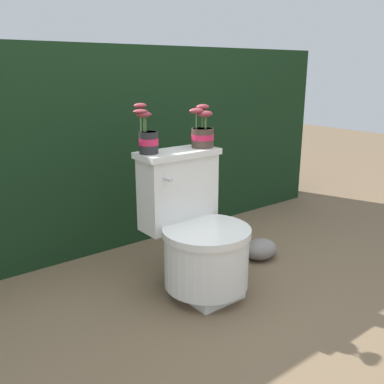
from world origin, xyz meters
TOP-DOWN VIEW (x-y plane):
  - ground_plane at (0.00, 0.00)m, footprint 12.00×12.00m
  - hedge_backdrop at (0.00, 1.10)m, footprint 3.60×0.61m
  - toilet at (0.09, 0.09)m, footprint 0.43×0.54m
  - potted_plant_left at (-0.07, 0.26)m, footprint 0.12×0.11m
  - potted_plant_midleft at (0.24, 0.23)m, footprint 0.14×0.12m
  - garden_stone at (0.62, 0.14)m, footprint 0.21×0.17m

SIDE VIEW (x-z plane):
  - ground_plane at x=0.00m, z-range 0.00..0.00m
  - garden_stone at x=0.62m, z-range 0.00..0.12m
  - toilet at x=0.09m, z-range -0.06..0.65m
  - hedge_backdrop at x=0.00m, z-range 0.00..1.23m
  - potted_plant_midleft at x=0.24m, z-range 0.68..0.89m
  - potted_plant_left at x=-0.07m, z-range 0.67..0.91m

